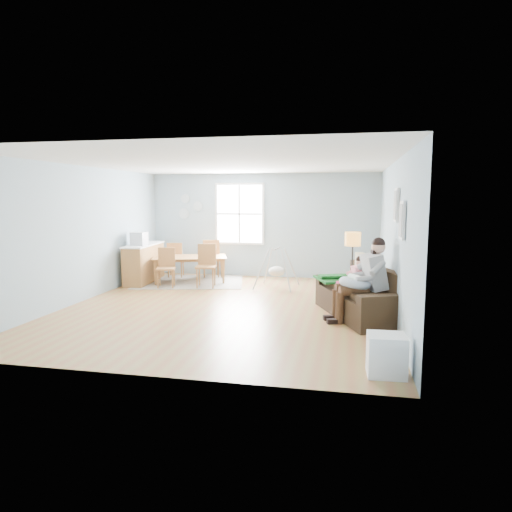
% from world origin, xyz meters
% --- Properties ---
extents(room, '(8.40, 9.40, 3.90)m').
position_xyz_m(room, '(0.00, 0.00, 2.42)').
color(room, '#A7673B').
extents(window, '(1.32, 0.08, 1.62)m').
position_xyz_m(window, '(-0.60, 3.46, 1.65)').
color(window, silver).
rests_on(window, room).
extents(pictures, '(0.05, 1.34, 0.74)m').
position_xyz_m(pictures, '(2.97, -1.05, 1.85)').
color(pictures, silver).
rests_on(pictures, room).
extents(wall_plates, '(0.67, 0.02, 0.66)m').
position_xyz_m(wall_plates, '(-2.00, 3.47, 1.83)').
color(wall_plates, '#A2B8C3').
rests_on(wall_plates, room).
extents(sofa, '(1.66, 2.31, 0.86)m').
position_xyz_m(sofa, '(2.51, -0.20, 0.30)').
color(sofa, black).
rests_on(sofa, room).
extents(green_throw, '(1.19, 1.09, 0.04)m').
position_xyz_m(green_throw, '(2.16, 0.42, 0.54)').
color(green_throw, '#155F28').
rests_on(green_throw, sofa).
extents(beige_pillow, '(0.28, 0.53, 0.51)m').
position_xyz_m(beige_pillow, '(2.50, 0.40, 0.78)').
color(beige_pillow, tan).
rests_on(beige_pillow, sofa).
extents(father, '(1.08, 0.68, 1.42)m').
position_xyz_m(father, '(2.50, -0.53, 0.75)').
color(father, gray).
rests_on(father, sofa).
extents(nursing_pillow, '(0.69, 0.68, 0.22)m').
position_xyz_m(nursing_pillow, '(2.35, -0.59, 0.66)').
color(nursing_pillow, '#ADC5D8').
rests_on(nursing_pillow, father).
extents(infant, '(0.26, 0.36, 0.13)m').
position_xyz_m(infant, '(2.34, -0.56, 0.74)').
color(infant, white).
rests_on(infant, nursing_pillow).
extents(toddler, '(0.55, 0.38, 0.81)m').
position_xyz_m(toddler, '(2.36, -0.05, 0.72)').
color(toddler, white).
rests_on(toddler, sofa).
extents(floor_lamp, '(0.29, 0.29, 1.43)m').
position_xyz_m(floor_lamp, '(2.31, 0.39, 1.19)').
color(floor_lamp, black).
rests_on(floor_lamp, room).
extents(storage_cube, '(0.46, 0.41, 0.49)m').
position_xyz_m(storage_cube, '(2.69, -2.91, 0.24)').
color(storage_cube, white).
rests_on(storage_cube, room).
extents(rug, '(2.93, 2.46, 0.01)m').
position_xyz_m(rug, '(-1.60, 2.35, 0.01)').
color(rug, gray).
rests_on(rug, room).
extents(dining_table, '(2.01, 1.52, 0.63)m').
position_xyz_m(dining_table, '(-1.60, 2.35, 0.31)').
color(dining_table, brown).
rests_on(dining_table, rug).
extents(chair_sw, '(0.51, 0.51, 0.92)m').
position_xyz_m(chair_sw, '(-1.92, 1.63, 0.52)').
color(chair_sw, '#9D5B36').
rests_on(chair_sw, rug).
extents(chair_se, '(0.52, 0.52, 1.00)m').
position_xyz_m(chair_se, '(-1.01, 1.84, 0.57)').
color(chair_se, '#9D5B36').
rests_on(chair_se, rug).
extents(chair_nw, '(0.49, 0.49, 0.92)m').
position_xyz_m(chair_nw, '(-2.19, 2.87, 0.52)').
color(chair_nw, '#9D5B36').
rests_on(chair_nw, rug).
extents(chair_ne, '(0.57, 0.57, 1.00)m').
position_xyz_m(chair_ne, '(-1.27, 3.07, 0.57)').
color(chair_ne, '#9D5B36').
rests_on(chair_ne, rug).
extents(counter, '(0.62, 1.72, 0.95)m').
position_xyz_m(counter, '(-2.70, 2.11, 0.48)').
color(counter, brown).
rests_on(counter, room).
extents(monitor, '(0.34, 0.32, 0.31)m').
position_xyz_m(monitor, '(-2.66, 1.79, 1.10)').
color(monitor, '#B4B3B9').
rests_on(monitor, counter).
extents(baby_swing, '(0.98, 1.00, 0.92)m').
position_xyz_m(baby_swing, '(0.63, 1.97, 0.41)').
color(baby_swing, '#B4B3B9').
rests_on(baby_swing, room).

